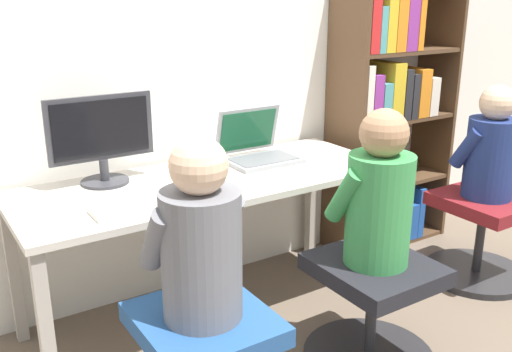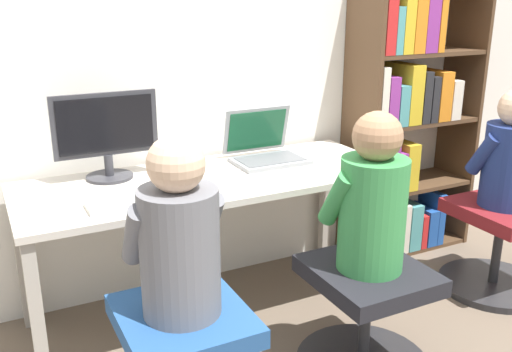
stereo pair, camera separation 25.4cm
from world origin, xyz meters
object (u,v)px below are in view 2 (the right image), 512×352
(office_chair_right, at_px, (365,316))
(office_chair_side, at_px, (498,245))
(keyboard, at_px, (137,201))
(person_at_monitor, at_px, (179,237))
(desktop_monitor, at_px, (106,135))
(person_near_shelf, at_px, (510,156))
(person_at_laptop, at_px, (372,200))
(bookshelf, at_px, (404,125))
(laptop, at_px, (265,150))

(office_chair_right, height_order, office_chair_side, same)
(keyboard, xyz_separation_m, person_at_monitor, (0.01, -0.48, 0.03))
(office_chair_right, distance_m, person_at_monitor, 0.93)
(desktop_monitor, bearing_deg, office_chair_right, -47.50)
(office_chair_right, bearing_deg, person_at_monitor, 178.13)
(person_near_shelf, bearing_deg, office_chair_side, -90.00)
(person_at_laptop, relative_size, person_near_shelf, 1.05)
(office_chair_right, distance_m, bookshelf, 1.36)
(person_at_monitor, bearing_deg, laptop, 46.99)
(desktop_monitor, distance_m, person_at_monitor, 0.87)
(keyboard, distance_m, person_at_monitor, 0.48)
(desktop_monitor, xyz_separation_m, laptop, (0.77, -0.07, -0.15))
(person_near_shelf, bearing_deg, keyboard, 172.20)
(person_at_monitor, bearing_deg, bookshelf, 26.75)
(keyboard, bearing_deg, person_at_laptop, -32.30)
(laptop, distance_m, keyboard, 0.81)
(desktop_monitor, xyz_separation_m, office_chair_side, (1.86, -0.64, -0.66))
(keyboard, distance_m, person_at_laptop, 0.94)
(keyboard, height_order, person_at_laptop, person_at_laptop)
(office_chair_side, bearing_deg, person_at_monitor, -173.10)
(office_chair_right, xyz_separation_m, office_chair_side, (1.05, 0.25, 0.00))
(laptop, height_order, person_at_monitor, person_at_monitor)
(desktop_monitor, xyz_separation_m, bookshelf, (1.71, -0.01, -0.13))
(keyboard, relative_size, person_near_shelf, 0.66)
(keyboard, distance_m, person_near_shelf, 1.86)
(person_at_laptop, relative_size, bookshelf, 0.40)
(bookshelf, bearing_deg, laptop, -176.67)
(laptop, xyz_separation_m, office_chair_right, (0.04, -0.82, -0.51))
(laptop, bearing_deg, person_at_laptop, -87.22)
(person_at_monitor, bearing_deg, keyboard, 91.34)
(laptop, height_order, keyboard, laptop)
(desktop_monitor, bearing_deg, office_chair_side, -18.88)
(keyboard, relative_size, office_chair_right, 0.70)
(office_chair_right, distance_m, office_chair_side, 1.08)
(office_chair_right, relative_size, person_near_shelf, 0.94)
(person_at_monitor, relative_size, person_at_laptop, 0.99)
(keyboard, bearing_deg, laptop, 22.73)
(bookshelf, distance_m, office_chair_side, 0.83)
(keyboard, bearing_deg, office_chair_right, -32.52)
(person_near_shelf, bearing_deg, office_chair_right, -166.57)
(bookshelf, bearing_deg, person_at_laptop, -136.09)
(bookshelf, bearing_deg, person_near_shelf, -76.46)
(person_at_monitor, relative_size, bookshelf, 0.39)
(bookshelf, bearing_deg, keyboard, -167.69)
(laptop, distance_m, person_at_laptop, 0.82)
(bookshelf, xyz_separation_m, person_near_shelf, (0.15, -0.62, -0.04))
(laptop, relative_size, office_chair_side, 0.64)
(keyboard, bearing_deg, person_at_monitor, -88.66)
(laptop, distance_m, bookshelf, 0.94)
(office_chair_right, bearing_deg, person_near_shelf, 13.43)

